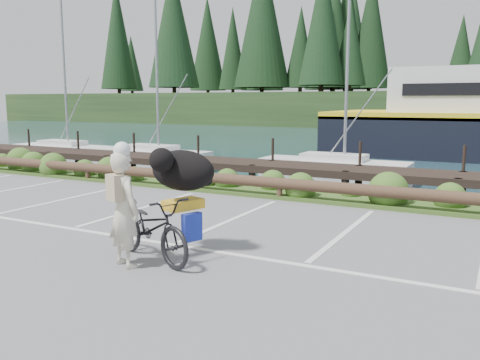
# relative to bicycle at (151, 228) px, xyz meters

# --- Properties ---
(ground) EXTENTS (72.00, 72.00, 0.00)m
(ground) POSITION_rel_bicycle_xyz_m (-0.19, 1.30, -0.55)
(ground) COLOR #5C5C5F
(harbor_backdrop) EXTENTS (170.00, 160.00, 30.00)m
(harbor_backdrop) POSITION_rel_bicycle_xyz_m (0.20, 79.82, -0.55)
(harbor_backdrop) COLOR #1B3741
(harbor_backdrop) RESTS_ON ground
(vegetation_strip) EXTENTS (34.00, 1.60, 0.10)m
(vegetation_strip) POSITION_rel_bicycle_xyz_m (-0.19, 6.60, -0.50)
(vegetation_strip) COLOR #3D5B21
(vegetation_strip) RESTS_ON ground
(log_rail) EXTENTS (32.00, 0.30, 0.60)m
(log_rail) POSITION_rel_bicycle_xyz_m (-0.19, 5.90, -0.55)
(log_rail) COLOR #443021
(log_rail) RESTS_ON ground
(bicycle) EXTENTS (2.23, 1.40, 1.11)m
(bicycle) POSITION_rel_bicycle_xyz_m (0.00, 0.00, 0.00)
(bicycle) COLOR black
(bicycle) RESTS_ON ground
(cyclist) EXTENTS (0.80, 0.65, 1.88)m
(cyclist) POSITION_rel_bicycle_xyz_m (-0.17, -0.46, 0.38)
(cyclist) COLOR beige
(cyclist) RESTS_ON ground
(dog) EXTENTS (0.99, 1.37, 0.72)m
(dog) POSITION_rel_bicycle_xyz_m (0.23, 0.64, 0.91)
(dog) COLOR black
(dog) RESTS_ON bicycle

